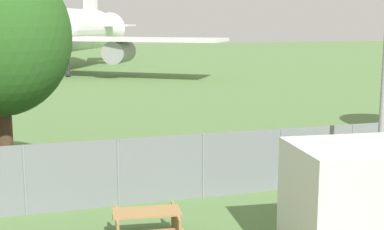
% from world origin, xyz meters
% --- Properties ---
extents(perimeter_fence, '(56.07, 0.07, 1.98)m').
position_xyz_m(perimeter_fence, '(-0.00, 9.59, 0.99)').
color(perimeter_fence, gray).
rests_on(perimeter_fence, ground).
extents(airplane, '(33.78, 42.07, 13.62)m').
position_xyz_m(airplane, '(-4.48, 47.09, 4.24)').
color(airplane, white).
rests_on(airplane, ground).
extents(portable_cabin, '(3.61, 2.59, 2.55)m').
position_xyz_m(portable_cabin, '(2.34, 4.83, 1.28)').
color(portable_cabin, silver).
rests_on(portable_cabin, ground).
extents(picnic_bench_open_grass, '(1.77, 1.58, 0.76)m').
position_xyz_m(picnic_bench_open_grass, '(-2.29, 6.91, 0.47)').
color(picnic_bench_open_grass, '#A37A47').
rests_on(picnic_bench_open_grass, ground).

